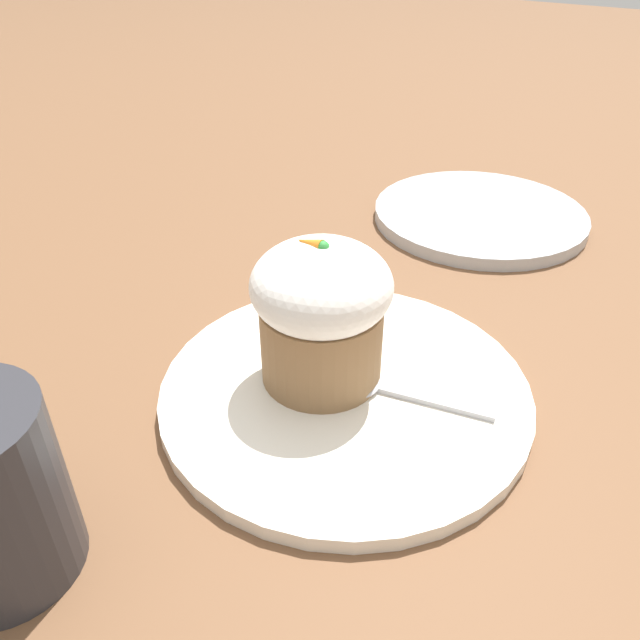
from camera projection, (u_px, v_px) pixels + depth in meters
name	position (u px, v px, depth m)	size (l,w,h in m)	color
ground_plane	(345.00, 396.00, 0.43)	(4.00, 4.00, 0.00)	brown
dessert_plate	(345.00, 390.00, 0.43)	(0.25, 0.25, 0.01)	white
carrot_cake	(320.00, 312.00, 0.40)	(0.09, 0.09, 0.10)	olive
spoon	(365.00, 381.00, 0.42)	(0.13, 0.05, 0.01)	#B7B7BC
side_plate	(479.00, 215.00, 0.66)	(0.22, 0.22, 0.01)	#B2B7BC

